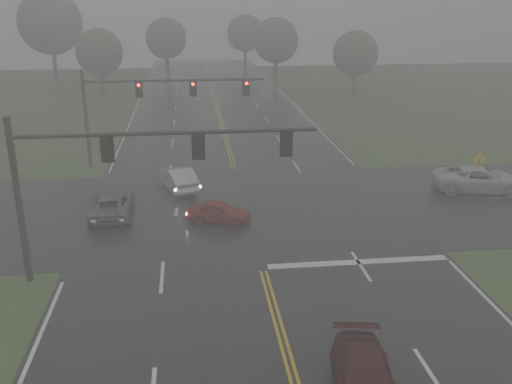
{
  "coord_description": "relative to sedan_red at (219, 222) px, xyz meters",
  "views": [
    {
      "loc": [
        -3.03,
        -8.76,
        11.8
      ],
      "look_at": [
        -0.09,
        16.0,
        3.1
      ],
      "focal_mm": 40.0,
      "sensor_mm": 36.0,
      "label": 1
    }
  ],
  "objects": [
    {
      "name": "main_road",
      "position": [
        1.63,
        -0.14,
        0.0
      ],
      "size": [
        18.0,
        160.0,
        0.02
      ],
      "primitive_type": "cube",
      "color": "black",
      "rests_on": "ground"
    },
    {
      "name": "cross_street",
      "position": [
        1.63,
        1.86,
        0.0
      ],
      "size": [
        120.0,
        14.0,
        0.02
      ],
      "primitive_type": "cube",
      "color": "black",
      "rests_on": "ground"
    },
    {
      "name": "stop_bar",
      "position": [
        6.13,
        -5.74,
        0.0
      ],
      "size": [
        8.5,
        0.5,
        0.01
      ],
      "primitive_type": "cube",
      "color": "silver",
      "rests_on": "ground"
    },
    {
      "name": "sedan_red",
      "position": [
        0.0,
        0.0,
        0.0
      ],
      "size": [
        3.72,
        2.39,
        1.18
      ],
      "primitive_type": "imported",
      "rotation": [
        0.0,
        0.0,
        1.26
      ],
      "color": "maroon",
      "rests_on": "ground"
    },
    {
      "name": "sedan_silver",
      "position": [
        -2.26,
        5.8,
        0.0
      ],
      "size": [
        2.74,
        4.6,
        1.43
      ],
      "primitive_type": "imported",
      "rotation": [
        0.0,
        0.0,
        3.44
      ],
      "color": "silver",
      "rests_on": "ground"
    },
    {
      "name": "car_grey",
      "position": [
        -5.88,
        1.65,
        0.0
      ],
      "size": [
        2.26,
        4.78,
        1.32
      ],
      "primitive_type": "imported",
      "rotation": [
        0.0,
        0.0,
        3.16
      ],
      "color": "#55575D",
      "rests_on": "ground"
    },
    {
      "name": "pickup_white",
      "position": [
        16.53,
        3.24,
        0.0
      ],
      "size": [
        5.99,
        3.64,
        1.55
      ],
      "primitive_type": "imported",
      "rotation": [
        0.0,
        0.0,
        1.37
      ],
      "color": "silver",
      "rests_on": "ground"
    },
    {
      "name": "signal_gantry_near",
      "position": [
        -4.71,
        -5.72,
        5.07
      ],
      "size": [
        12.63,
        0.32,
        7.24
      ],
      "color": "black",
      "rests_on": "ground"
    },
    {
      "name": "signal_gantry_far",
      "position": [
        -4.64,
        11.47,
        4.86
      ],
      "size": [
        12.65,
        0.35,
        6.9
      ],
      "color": "black",
      "rests_on": "ground"
    },
    {
      "name": "sign_diamond_east",
      "position": [
        16.6,
        3.63,
        1.65
      ],
      "size": [
        1.02,
        0.11,
        2.45
      ],
      "rotation": [
        0.0,
        0.0,
        0.06
      ],
      "color": "black",
      "rests_on": "ground"
    },
    {
      "name": "tree_nw_a",
      "position": [
        -11.61,
        41.4,
        5.28
      ],
      "size": [
        5.48,
        5.48,
        8.04
      ],
      "color": "#382E24",
      "rests_on": "ground"
    },
    {
      "name": "tree_ne_a",
      "position": [
        10.53,
        48.94,
        5.88
      ],
      "size": [
        6.09,
        6.09,
        8.94
      ],
      "color": "#382E24",
      "rests_on": "ground"
    },
    {
      "name": "tree_n_mid",
      "position": [
        -4.3,
        56.97,
        5.68
      ],
      "size": [
        5.89,
        5.89,
        8.64
      ],
      "color": "#382E24",
      "rests_on": "ground"
    },
    {
      "name": "tree_e_near",
      "position": [
        18.28,
        37.74,
        5.14
      ],
      "size": [
        5.32,
        5.32,
        7.82
      ],
      "color": "#382E24",
      "rests_on": "ground"
    },
    {
      "name": "tree_nw_b",
      "position": [
        -19.35,
        52.85,
        8.12
      ],
      "size": [
        8.4,
        8.4,
        12.34
      ],
      "color": "#382E24",
      "rests_on": "ground"
    },
    {
      "name": "tree_n_far",
      "position": [
        8.13,
        66.33,
        5.72
      ],
      "size": [
        5.93,
        5.93,
        8.71
      ],
      "color": "#382E24",
      "rests_on": "ground"
    }
  ]
}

